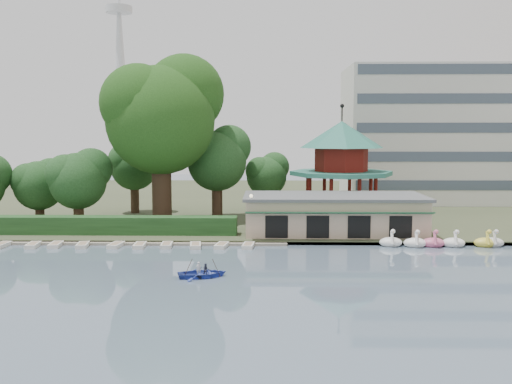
{
  "coord_description": "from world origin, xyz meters",
  "views": [
    {
      "loc": [
        3.06,
        -36.7,
        10.67
      ],
      "look_at": [
        2.0,
        18.0,
        5.0
      ],
      "focal_mm": 40.0,
      "sensor_mm": 36.0,
      "label": 1
    }
  ],
  "objects_px": {
    "dock": "(111,243)",
    "big_tree": "(162,111)",
    "rowboat_with_passengers": "(202,270)",
    "boathouse": "(334,213)",
    "pavilion": "(341,160)"
  },
  "relations": [
    {
      "from": "boathouse",
      "to": "big_tree",
      "type": "height_order",
      "value": "big_tree"
    },
    {
      "from": "pavilion",
      "to": "rowboat_with_passengers",
      "type": "distance_m",
      "value": 31.31
    },
    {
      "from": "boathouse",
      "to": "rowboat_with_passengers",
      "type": "relative_size",
      "value": 3.19
    },
    {
      "from": "dock",
      "to": "pavilion",
      "type": "distance_m",
      "value": 29.14
    },
    {
      "from": "dock",
      "to": "big_tree",
      "type": "distance_m",
      "value": 17.31
    },
    {
      "from": "boathouse",
      "to": "pavilion",
      "type": "xyz_separation_m",
      "value": [
        2.0,
        10.03,
        5.11
      ]
    },
    {
      "from": "rowboat_with_passengers",
      "to": "dock",
      "type": "bearing_deg",
      "value": 129.47
    },
    {
      "from": "boathouse",
      "to": "big_tree",
      "type": "bearing_deg",
      "value": 161.71
    },
    {
      "from": "boathouse",
      "to": "pavilion",
      "type": "distance_m",
      "value": 11.43
    },
    {
      "from": "big_tree",
      "to": "rowboat_with_passengers",
      "type": "distance_m",
      "value": 27.54
    },
    {
      "from": "dock",
      "to": "big_tree",
      "type": "bearing_deg",
      "value": 73.93
    },
    {
      "from": "big_tree",
      "to": "boathouse",
      "type": "bearing_deg",
      "value": -18.29
    },
    {
      "from": "pavilion",
      "to": "big_tree",
      "type": "xyz_separation_m",
      "value": [
        -20.83,
        -3.8,
        5.62
      ]
    },
    {
      "from": "boathouse",
      "to": "big_tree",
      "type": "relative_size",
      "value": 0.96
    },
    {
      "from": "pavilion",
      "to": "boathouse",
      "type": "bearing_deg",
      "value": -101.28
    }
  ]
}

